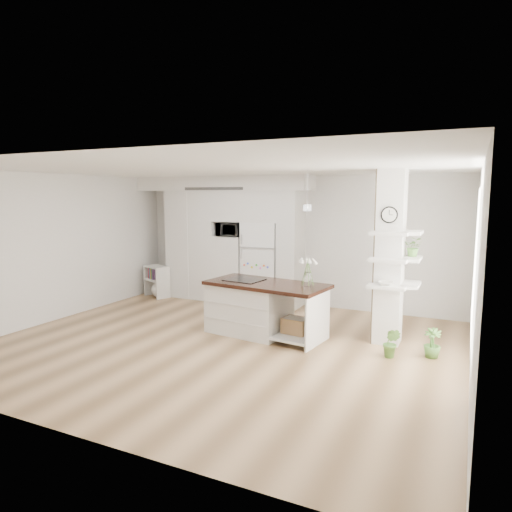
{
  "coord_description": "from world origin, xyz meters",
  "views": [
    {
      "loc": [
        3.42,
        -5.99,
        2.32
      ],
      "look_at": [
        0.15,
        0.9,
        1.29
      ],
      "focal_mm": 32.0,
      "sensor_mm": 36.0,
      "label": 1
    }
  ],
  "objects_px": {
    "bookshelf": "(158,283)",
    "refrigerator": "(263,263)",
    "kitchen_island": "(255,306)",
    "floor_plant_a": "(391,343)"
  },
  "relations": [
    {
      "from": "bookshelf",
      "to": "refrigerator",
      "type": "bearing_deg",
      "value": 33.61
    },
    {
      "from": "kitchen_island",
      "to": "bookshelf",
      "type": "bearing_deg",
      "value": 161.95
    },
    {
      "from": "kitchen_island",
      "to": "floor_plant_a",
      "type": "distance_m",
      "value": 2.28
    },
    {
      "from": "refrigerator",
      "to": "kitchen_island",
      "type": "xyz_separation_m",
      "value": [
        0.74,
        -1.95,
        -0.41
      ]
    },
    {
      "from": "refrigerator",
      "to": "bookshelf",
      "type": "relative_size",
      "value": 2.47
    },
    {
      "from": "refrigerator",
      "to": "floor_plant_a",
      "type": "xyz_separation_m",
      "value": [
        3.0,
        -2.17,
        -0.66
      ]
    },
    {
      "from": "kitchen_island",
      "to": "floor_plant_a",
      "type": "height_order",
      "value": "kitchen_island"
    },
    {
      "from": "bookshelf",
      "to": "floor_plant_a",
      "type": "distance_m",
      "value": 5.73
    },
    {
      "from": "refrigerator",
      "to": "kitchen_island",
      "type": "bearing_deg",
      "value": -69.17
    },
    {
      "from": "refrigerator",
      "to": "kitchen_island",
      "type": "height_order",
      "value": "refrigerator"
    }
  ]
}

